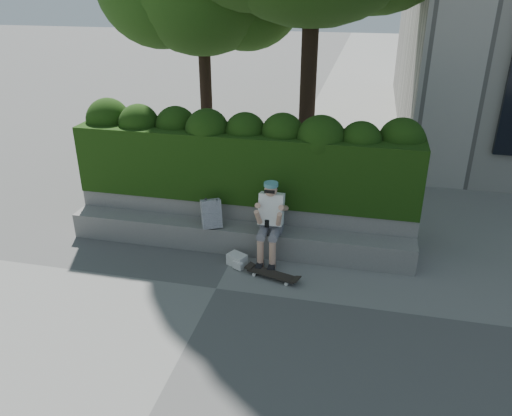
% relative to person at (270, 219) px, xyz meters
% --- Properties ---
extents(ground, '(80.00, 80.00, 0.00)m').
position_rel_person_xyz_m(ground, '(-0.63, -1.07, -0.75)').
color(ground, slate).
rests_on(ground, ground).
extents(bench_ledge, '(6.00, 0.45, 0.45)m').
position_rel_person_xyz_m(bench_ledge, '(-0.63, 0.18, -0.53)').
color(bench_ledge, gray).
rests_on(bench_ledge, ground).
extents(planter_wall, '(6.00, 0.50, 0.75)m').
position_rel_person_xyz_m(planter_wall, '(-0.63, 0.66, -0.38)').
color(planter_wall, gray).
rests_on(planter_wall, ground).
extents(hedge, '(6.00, 1.00, 1.20)m').
position_rel_person_xyz_m(hedge, '(-0.63, 0.88, 0.60)').
color(hedge, black).
rests_on(hedge, planter_wall).
extents(person, '(0.40, 0.76, 1.38)m').
position_rel_person_xyz_m(person, '(0.00, 0.00, 0.00)').
color(person, slate).
rests_on(person, ground).
extents(skateboard, '(0.84, 0.42, 0.09)m').
position_rel_person_xyz_m(skateboard, '(0.16, -0.59, -0.68)').
color(skateboard, black).
rests_on(skateboard, ground).
extents(backpack_plaid, '(0.37, 0.31, 0.48)m').
position_rel_person_xyz_m(backpack_plaid, '(-1.04, 0.08, -0.06)').
color(backpack_plaid, '#B4B4B9').
rests_on(backpack_plaid, bench_ledge).
extents(backpack_ground, '(0.36, 0.32, 0.19)m').
position_rel_person_xyz_m(backpack_ground, '(-0.49, -0.32, -0.66)').
color(backpack_ground, silver).
rests_on(backpack_ground, ground).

